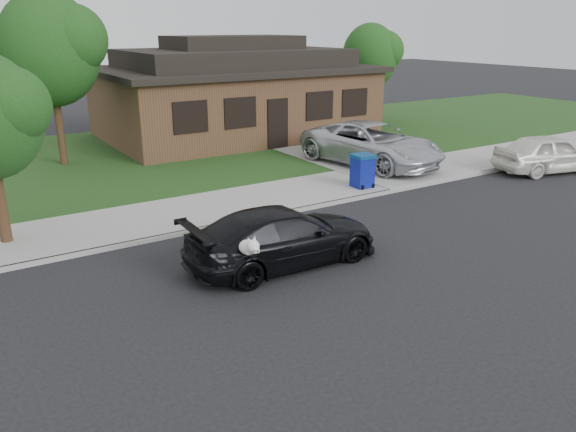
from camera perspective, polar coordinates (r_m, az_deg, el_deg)
ground at (r=13.93m, az=8.55°, el=-3.51°), size 120.00×120.00×0.00m
sidewalk at (r=17.74m, az=-1.98°, el=1.83°), size 60.00×3.00×0.12m
curb at (r=16.53m, az=0.66°, el=0.55°), size 60.00×0.12×0.12m
lawn at (r=24.76m, az=-11.49°, el=6.38°), size 60.00×13.00×0.13m
driveway at (r=25.00m, az=4.09°, el=6.84°), size 4.50×13.00×0.14m
sedan at (r=12.80m, az=-0.53°, el=-2.11°), size 4.62×2.19×1.34m
minivan at (r=21.83m, az=8.50°, el=7.26°), size 3.55×6.11×1.60m
white_compact at (r=23.18m, az=25.05°, el=5.80°), size 4.51×2.74×1.43m
recycling_bin at (r=18.80m, az=7.58°, el=4.60°), size 0.70×0.73×1.10m
house at (r=27.83m, az=-5.48°, el=12.34°), size 12.60×8.60×4.65m
tree_0 at (r=22.93m, az=-22.62°, el=15.55°), size 3.78×3.60×6.34m
tree_1 at (r=31.77m, az=8.65°, el=15.87°), size 3.15×3.00×5.25m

